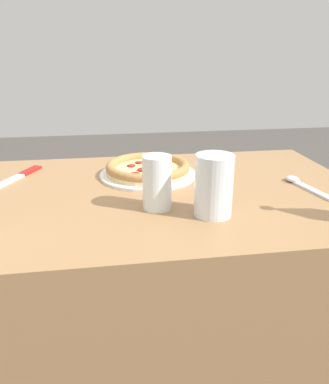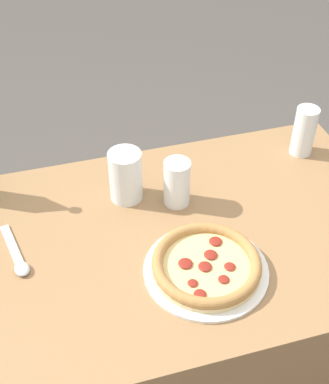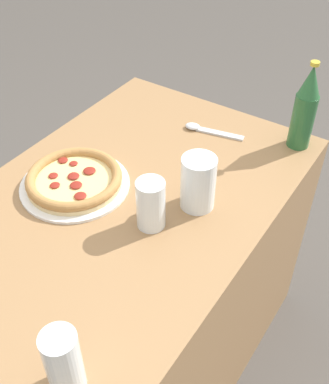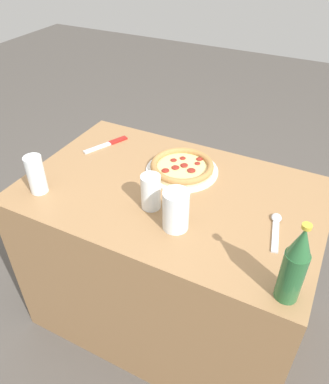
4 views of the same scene
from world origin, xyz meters
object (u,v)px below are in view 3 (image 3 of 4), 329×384
object	(u,v)px
pizza_veggie	(74,180)
spoon	(204,129)
beer_bottle	(305,108)
glass_lemonade	(151,205)
glass_mango_juice	(64,365)
glass_cola	(198,184)

from	to	relation	value
pizza_veggie	spoon	distance (m)	0.42
beer_bottle	pizza_veggie	bearing A→B (deg)	-39.66
spoon	glass_lemonade	bearing A→B (deg)	12.62
glass_mango_juice	beer_bottle	xyz separation A→B (m)	(-0.88, 0.06, 0.05)
glass_mango_juice	glass_cola	bearing A→B (deg)	-174.47
pizza_veggie	spoon	world-z (taller)	pizza_veggie
glass_cola	glass_mango_juice	world-z (taller)	glass_mango_juice
beer_bottle	spoon	size ratio (longest dim) A/B	1.41
glass_lemonade	glass_mango_juice	bearing A→B (deg)	14.63
glass_cola	beer_bottle	size ratio (longest dim) A/B	0.55
glass_lemonade	beer_bottle	distance (m)	0.51
pizza_veggie	glass_mango_juice	size ratio (longest dim) A/B	1.95
pizza_veggie	glass_mango_juice	bearing A→B (deg)	40.36
glass_lemonade	glass_mango_juice	distance (m)	0.41
beer_bottle	glass_lemonade	bearing A→B (deg)	-18.43
pizza_veggie	glass_mango_juice	distance (m)	0.53
pizza_veggie	glass_cola	xyz separation A→B (m)	(-0.11, 0.29, 0.05)
glass_lemonade	glass_cola	world-z (taller)	glass_cola
glass_lemonade	spoon	xyz separation A→B (m)	(-0.40, -0.09, -0.05)
glass_cola	beer_bottle	xyz separation A→B (m)	(-0.37, 0.11, 0.05)
glass_mango_juice	spoon	xyz separation A→B (m)	(-0.79, -0.19, -0.06)
glass_lemonade	beer_bottle	xyz separation A→B (m)	(-0.48, 0.16, 0.06)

